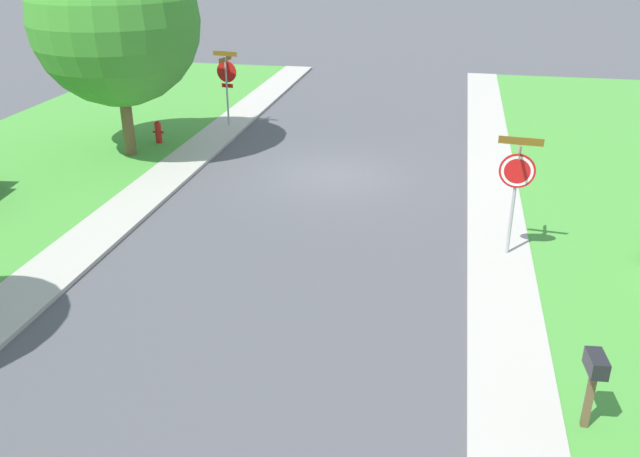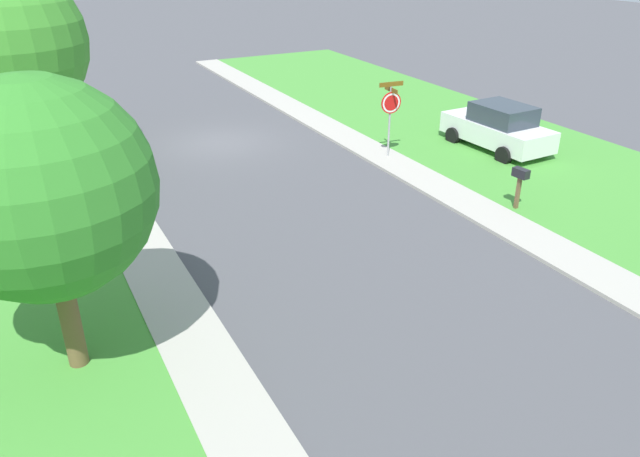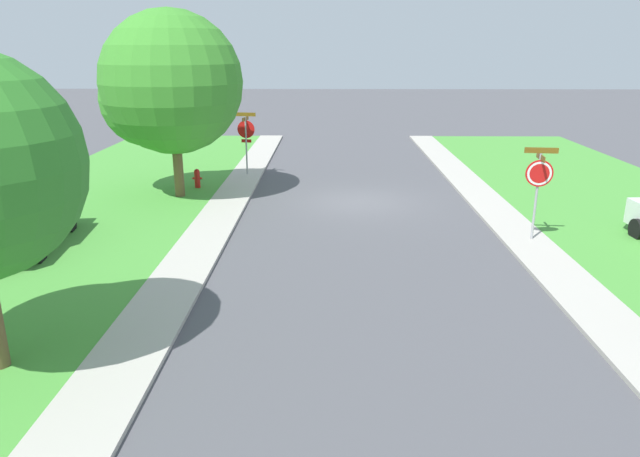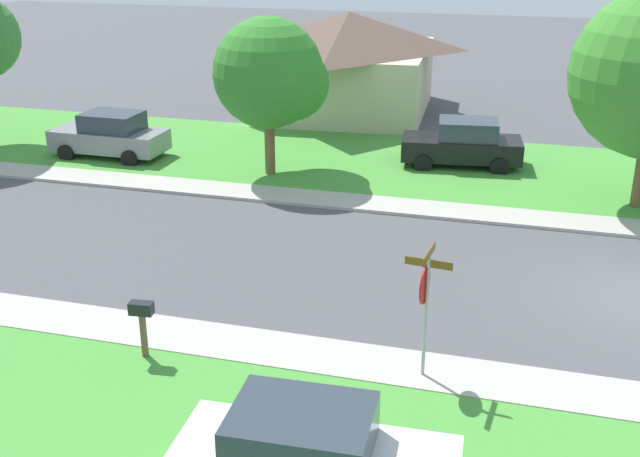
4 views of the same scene
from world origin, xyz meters
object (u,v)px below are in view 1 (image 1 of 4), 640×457
(stop_sign_near_corner, at_px, (227,77))
(tree_sidewalk_near, at_px, (110,25))
(fire_hydrant, at_px, (158,132))
(stop_sign_far_corner, at_px, (516,178))
(mailbox, at_px, (594,373))

(stop_sign_near_corner, height_order, tree_sidewalk_near, tree_sidewalk_near)
(tree_sidewalk_near, bearing_deg, fire_hydrant, -119.24)
(stop_sign_far_corner, distance_m, tree_sidewalk_near, 13.09)
(stop_sign_near_corner, distance_m, tree_sidewalk_near, 4.87)
(fire_hydrant, bearing_deg, tree_sidewalk_near, 60.76)
(fire_hydrant, relative_size, mailbox, 0.63)
(stop_sign_far_corner, bearing_deg, tree_sidewalk_near, -23.89)
(fire_hydrant, bearing_deg, stop_sign_near_corner, -123.15)
(fire_hydrant, height_order, mailbox, mailbox)
(stop_sign_near_corner, bearing_deg, fire_hydrant, 56.85)
(tree_sidewalk_near, relative_size, mailbox, 5.16)
(stop_sign_far_corner, bearing_deg, mailbox, 98.28)
(stop_sign_near_corner, relative_size, stop_sign_far_corner, 1.00)
(tree_sidewalk_near, bearing_deg, mailbox, 139.37)
(stop_sign_far_corner, xyz_separation_m, fire_hydrant, (11.14, -6.39, -1.45))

